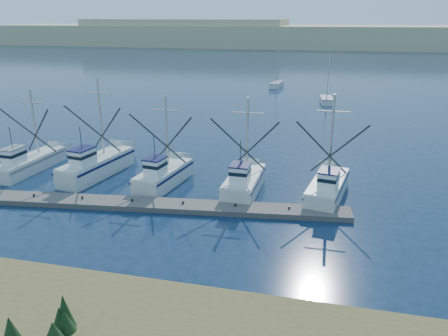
% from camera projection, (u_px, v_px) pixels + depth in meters
% --- Properties ---
extents(ground, '(500.00, 500.00, 0.00)m').
position_uv_depth(ground, '(259.00, 267.00, 25.56)').
color(ground, '#0B1F33').
rests_on(ground, ground).
extents(floating_dock, '(31.11, 5.66, 0.41)m').
position_uv_depth(floating_dock, '(145.00, 204.00, 33.55)').
color(floating_dock, '#5B5651').
rests_on(floating_dock, ground).
extents(dune_ridge, '(360.00, 60.00, 10.00)m').
position_uv_depth(dune_ridge, '(326.00, 36.00, 217.00)').
color(dune_ridge, tan).
rests_on(dune_ridge, ground).
extents(trawler_fleet, '(30.47, 8.77, 8.78)m').
position_uv_depth(trawler_fleet, '(164.00, 174.00, 37.86)').
color(trawler_fleet, silver).
rests_on(trawler_fleet, ground).
extents(sailboat_near, '(2.39, 5.50, 8.10)m').
position_uv_depth(sailboat_near, '(326.00, 100.00, 74.14)').
color(sailboat_near, silver).
rests_on(sailboat_near, ground).
extents(sailboat_far, '(2.42, 6.02, 8.10)m').
position_uv_depth(sailboat_far, '(277.00, 85.00, 91.19)').
color(sailboat_far, silver).
rests_on(sailboat_far, ground).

